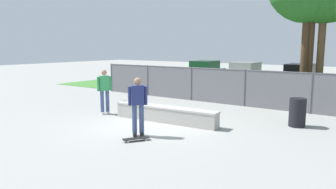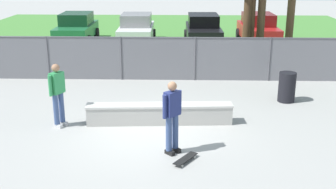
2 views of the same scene
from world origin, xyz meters
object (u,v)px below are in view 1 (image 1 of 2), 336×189
object	(u,v)px
car_green	(204,71)
bystander	(105,90)
concrete_ledge	(165,114)
trash_bin	(297,112)
skateboard	(136,139)
car_black	(300,77)
skateboarder	(138,104)
car_white	(245,74)

from	to	relation	value
car_green	bystander	xyz separation A→B (m)	(2.47, -12.72, 0.17)
concrete_ledge	trash_bin	distance (m)	4.66
concrete_ledge	skateboard	world-z (taller)	concrete_ledge
bystander	trash_bin	bearing A→B (deg)	19.16
skateboard	bystander	size ratio (longest dim) A/B	0.43
skateboard	trash_bin	size ratio (longest dim) A/B	0.79
car_green	car_black	bearing A→B (deg)	-3.30
trash_bin	skateboarder	bearing A→B (deg)	-132.40
concrete_ledge	trash_bin	xyz separation A→B (m)	(4.13, 2.13, 0.20)
concrete_ledge	car_black	distance (m)	12.17
car_green	car_black	distance (m)	7.16
skateboarder	car_black	distance (m)	14.05
concrete_ledge	car_white	size ratio (longest dim) A/B	1.00
concrete_ledge	car_green	world-z (taller)	car_green
trash_bin	car_green	bearing A→B (deg)	132.50
skateboarder	car_white	distance (m)	14.25
skateboarder	skateboard	distance (m)	1.10
car_white	car_black	world-z (taller)	same
skateboarder	car_white	xyz separation A→B (m)	(-2.27, 14.06, -0.17)
car_black	skateboarder	bearing A→B (deg)	-95.87
concrete_ledge	car_green	size ratio (longest dim) A/B	1.00
car_green	car_white	world-z (taller)	same
skateboarder	bystander	world-z (taller)	same
skateboarder	car_white	size ratio (longest dim) A/B	0.43
trash_bin	bystander	bearing A→B (deg)	-160.84
car_white	trash_bin	size ratio (longest dim) A/B	4.26
concrete_ledge	skateboard	xyz separation A→B (m)	(0.72, -2.43, -0.22)
concrete_ledge	bystander	distance (m)	2.94
bystander	skateboarder	bearing A→B (deg)	-27.30
skateboarder	bystander	size ratio (longest dim) A/B	1.00
skateboarder	car_white	bearing A→B (deg)	99.18
trash_bin	car_black	bearing A→B (deg)	103.08
bystander	trash_bin	size ratio (longest dim) A/B	1.83
concrete_ledge	skateboarder	world-z (taller)	skateboarder
skateboarder	bystander	xyz separation A→B (m)	(-3.23, 1.67, 0.00)
concrete_ledge	skateboard	distance (m)	2.54
skateboarder	car_black	world-z (taller)	skateboarder
concrete_ledge	car_black	bearing A→B (deg)	81.32
skateboarder	car_green	distance (m)	15.48
skateboard	car_black	bearing A→B (deg)	85.60
concrete_ledge	bystander	size ratio (longest dim) A/B	2.32
car_green	car_black	world-z (taller)	same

